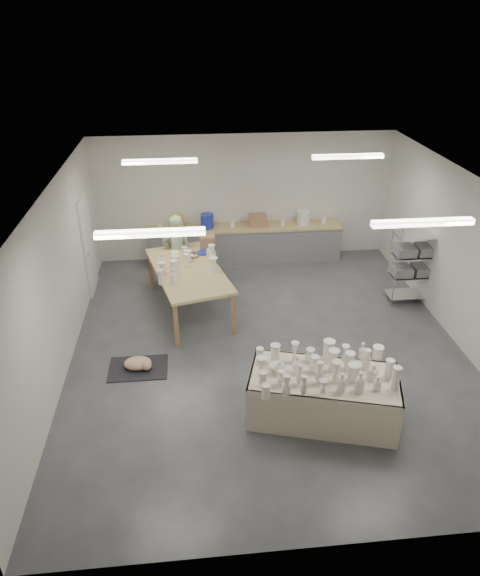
{
  "coord_description": "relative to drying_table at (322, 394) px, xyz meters",
  "views": [
    {
      "loc": [
        -1.28,
        -7.64,
        5.45
      ],
      "look_at": [
        -0.46,
        0.38,
        1.05
      ],
      "focal_mm": 32.0,
      "sensor_mm": 36.0,
      "label": 1
    }
  ],
  "objects": [
    {
      "name": "room",
      "position": [
        -0.65,
        1.96,
        1.63
      ],
      "size": [
        8.0,
        8.02,
        3.0
      ],
      "color": "#424449",
      "rests_on": "ground"
    },
    {
      "name": "rug",
      "position": [
        -2.84,
        1.46,
        -0.42
      ],
      "size": [
        1.0,
        0.7,
        0.02
      ],
      "primitive_type": "cube",
      "color": "black",
      "rests_on": "ground"
    },
    {
      "name": "work_table",
      "position": [
        -1.89,
        3.46,
        0.5
      ],
      "size": [
        1.8,
        2.7,
        1.3
      ],
      "rotation": [
        0.0,
        0.0,
        0.25
      ],
      "color": "tan",
      "rests_on": "ground"
    },
    {
      "name": "cat",
      "position": [
        -2.82,
        1.44,
        -0.31
      ],
      "size": [
        0.51,
        0.39,
        0.2
      ],
      "rotation": [
        0.0,
        0.0,
        0.14
      ],
      "color": "white",
      "rests_on": "rug"
    },
    {
      "name": "red_stool",
      "position": [
        -2.15,
        4.64,
        -0.15
      ],
      "size": [
        0.43,
        0.43,
        0.31
      ],
      "rotation": [
        0.0,
        0.0,
        0.37
      ],
      "color": "#B71A2C",
      "rests_on": "ground"
    },
    {
      "name": "wire_shelf",
      "position": [
        2.66,
        3.28,
        0.49
      ],
      "size": [
        0.88,
        0.48,
        1.8
      ],
      "color": "silver",
      "rests_on": "ground"
    },
    {
      "name": "drying_table",
      "position": [
        0.0,
        0.0,
        0.0
      ],
      "size": [
        2.37,
        1.6,
        1.13
      ],
      "rotation": [
        0.0,
        0.0,
        -0.27
      ],
      "color": "olive",
      "rests_on": "ground"
    },
    {
      "name": "back_counter",
      "position": [
        -0.55,
        5.56,
        0.06
      ],
      "size": [
        4.6,
        0.6,
        1.24
      ],
      "color": "tan",
      "rests_on": "ground"
    },
    {
      "name": "potter",
      "position": [
        -2.15,
        4.37,
        0.42
      ],
      "size": [
        0.67,
        0.49,
        1.69
      ],
      "primitive_type": "imported",
      "rotation": [
        0.0,
        0.0,
        3.28
      ],
      "color": "#95AA84",
      "rests_on": "ground"
    }
  ]
}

